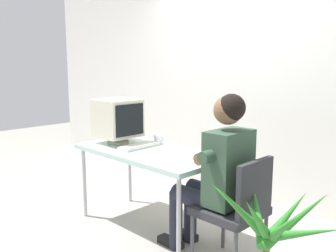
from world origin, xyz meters
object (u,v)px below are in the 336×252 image
at_px(office_chair, 237,206).
at_px(crt_monitor, 118,118).
at_px(desk, 149,155).
at_px(keyboard, 140,146).
at_px(desk_mug, 158,139).
at_px(person_seated, 216,171).

bearing_deg(office_chair, crt_monitor, 179.37).
bearing_deg(desk, keyboard, 178.38).
distance_m(crt_monitor, desk_mug, 0.45).
bearing_deg(office_chair, keyboard, 178.19).
bearing_deg(desk, person_seated, -2.30).
height_order(keyboard, desk_mug, desk_mug).
bearing_deg(keyboard, office_chair, -1.81).
height_order(keyboard, person_seated, person_seated).
bearing_deg(desk, office_chair, -1.84).
distance_m(keyboard, person_seated, 0.92).
height_order(crt_monitor, person_seated, person_seated).
bearing_deg(desk_mug, keyboard, -93.01).
bearing_deg(desk, crt_monitor, -177.90).
xyz_separation_m(crt_monitor, office_chair, (1.42, -0.02, -0.49)).
height_order(desk, person_seated, person_seated).
relative_size(office_chair, person_seated, 0.66).
distance_m(desk, desk_mug, 0.28).
height_order(desk, crt_monitor, crt_monitor).
relative_size(desk, office_chair, 1.63).
height_order(keyboard, office_chair, office_chair).
height_order(person_seated, desk_mug, person_seated).
bearing_deg(keyboard, crt_monitor, -176.29).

